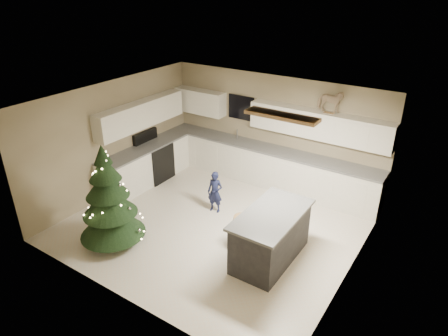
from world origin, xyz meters
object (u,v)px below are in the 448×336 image
at_px(christmas_tree, 109,204).
at_px(bar_stool, 242,223).
at_px(island, 271,236).
at_px(rocking_horse, 330,101).
at_px(toddler, 215,192).

bearing_deg(christmas_tree, bar_stool, 31.93).
xyz_separation_m(bar_stool, christmas_tree, (-2.07, -1.29, 0.38)).
xyz_separation_m(island, rocking_horse, (-0.10, 2.66, 1.78)).
distance_m(bar_stool, rocking_horse, 3.19).
bearing_deg(rocking_horse, christmas_tree, 139.15).
distance_m(island, bar_stool, 0.66).
xyz_separation_m(toddler, rocking_horse, (1.64, 1.88, 1.80)).
distance_m(christmas_tree, toddler, 2.25).
height_order(bar_stool, rocking_horse, rocking_horse).
xyz_separation_m(island, bar_stool, (-0.66, 0.09, -0.03)).
height_order(christmas_tree, rocking_horse, rocking_horse).
height_order(bar_stool, christmas_tree, christmas_tree).
bearing_deg(christmas_tree, rocking_horse, 55.66).
xyz_separation_m(bar_stool, toddler, (-1.08, 0.69, 0.01)).
relative_size(christmas_tree, toddler, 2.19).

